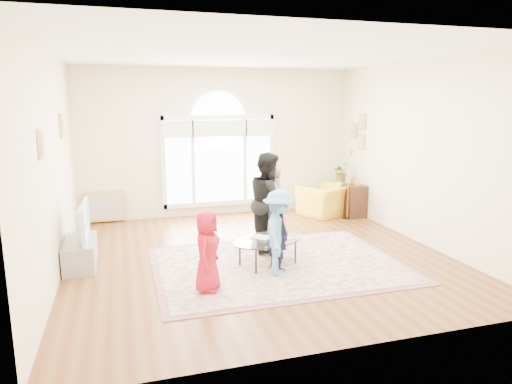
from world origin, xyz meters
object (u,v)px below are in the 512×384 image
object	(u,v)px
area_rug	(279,264)
armchair	(325,200)
television	(79,222)
coffee_table	(268,240)
tv_console	(80,253)

from	to	relation	value
area_rug	armchair	xyz separation A→B (m)	(2.04, 2.70, 0.32)
television	armchair	size ratio (longest dim) A/B	0.97
coffee_table	armchair	xyz separation A→B (m)	(2.21, 2.67, -0.07)
tv_console	television	size ratio (longest dim) A/B	1.01
area_rug	armchair	world-z (taller)	armchair
area_rug	coffee_table	bearing A→B (deg)	167.60
tv_console	television	distance (m)	0.50
television	armchair	distance (m)	5.33
area_rug	television	world-z (taller)	television
television	tv_console	bearing A→B (deg)	180.00
television	coffee_table	xyz separation A→B (m)	(2.76, -0.77, -0.31)
television	armchair	world-z (taller)	television
area_rug	tv_console	world-z (taller)	tv_console
tv_console	armchair	bearing A→B (deg)	20.90
tv_console	coffee_table	xyz separation A→B (m)	(2.77, -0.77, 0.19)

